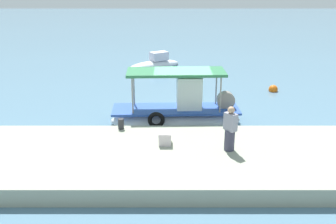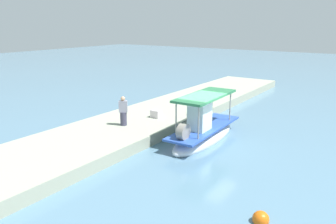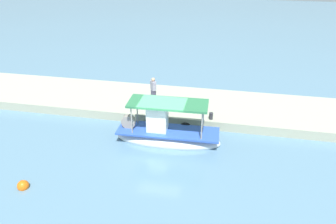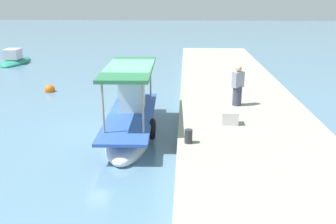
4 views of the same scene
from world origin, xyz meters
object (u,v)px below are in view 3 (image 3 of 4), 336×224
marker_buoy (23,186)px  main_fishing_boat (166,134)px  fisherman_near_bollard (153,90)px  cargo_crate (185,103)px  mooring_bollard (211,116)px

marker_buoy → main_fishing_boat: bearing=-137.8°
fisherman_near_bollard → marker_buoy: size_ratio=3.06×
main_fishing_boat → cargo_crate: 3.58m
main_fishing_boat → mooring_bollard: main_fishing_boat is taller
fisherman_near_bollard → cargo_crate: 2.40m
cargo_crate → marker_buoy: bearing=54.2°
fisherman_near_bollard → main_fishing_boat: bearing=112.9°
main_fishing_boat → marker_buoy: size_ratio=11.25×
mooring_bollard → cargo_crate: (1.78, -1.44, 0.01)m
mooring_bollard → marker_buoy: size_ratio=0.80×
marker_buoy → cargo_crate: bearing=-125.8°
mooring_bollard → main_fishing_boat: bearing=41.6°
fisherman_near_bollard → mooring_bollard: bearing=154.0°
cargo_crate → marker_buoy: cargo_crate is taller
main_fishing_boat → fisherman_near_bollard: main_fishing_boat is taller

